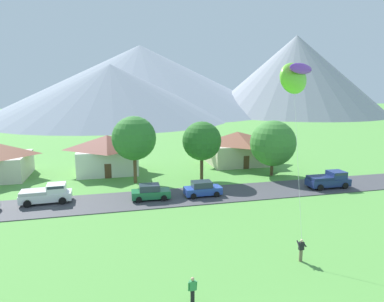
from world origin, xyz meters
name	(u,v)px	position (x,y,z in m)	size (l,w,h in m)	color
road_strip	(190,196)	(0.00, 25.73, 0.04)	(160.00, 6.33, 0.08)	#424247
mountain_far_west_ridge	(111,92)	(-7.75, 121.71, 10.24)	(87.37, 87.37, 20.48)	gray
mountain_west_ridge	(141,79)	(7.26, 165.29, 16.25)	(136.89, 136.89, 32.50)	gray
mountain_central_ridge	(158,91)	(16.99, 173.04, 10.17)	(71.51, 71.51, 20.35)	#8E939E
mountain_far_east_ridge	(295,75)	(74.32, 131.93, 17.44)	(80.26, 80.26, 34.87)	#8E939E
house_left_center	(237,147)	(11.27, 40.40, 2.69)	(9.93, 8.53, 5.19)	beige
house_right_center	(108,153)	(-9.13, 39.52, 2.81)	(9.00, 7.81, 5.43)	silver
tree_near_left	(134,138)	(-5.69, 32.82, 5.86)	(5.63, 5.63, 8.69)	brown
tree_left_of_center	(273,143)	(13.25, 32.03, 4.59)	(6.34, 6.34, 7.77)	#4C3823
tree_center	(202,141)	(3.13, 32.40, 5.24)	(5.17, 5.17, 7.84)	#4C3823
parked_car_green_west_end	(150,192)	(-4.57, 25.62, 0.87)	(4.26, 2.20, 1.68)	#237042
parked_car_blue_mid_east	(203,189)	(1.35, 25.47, 0.87)	(4.23, 2.14, 1.68)	#2847A8
pickup_truck_white_west_side	(47,194)	(-15.43, 27.12, 1.06)	(5.29, 2.51, 1.99)	white
pickup_truck_navy_east_side	(329,180)	(17.39, 24.92, 1.06)	(5.22, 2.36, 1.99)	navy
kite_flyer_with_kite	(294,79)	(5.96, 14.78, 12.94)	(4.44, 7.32, 14.32)	#70604C
watcher_person	(193,290)	(-4.37, 6.84, 0.88)	(0.56, 0.24, 1.68)	black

